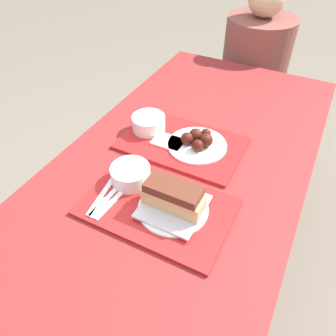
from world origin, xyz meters
TOP-DOWN VIEW (x-y plane):
  - ground_plane at (0.00, 0.00)m, footprint 12.00×12.00m
  - picnic_table at (0.00, 0.00)m, footprint 0.84×1.87m
  - picnic_bench_far at (0.00, 1.16)m, footprint 0.80×0.28m
  - tray_near at (0.02, -0.15)m, footprint 0.45×0.29m
  - tray_far at (-0.04, 0.17)m, footprint 0.45×0.29m
  - bowl_coleslaw_near at (-0.10, -0.09)m, footprint 0.13×0.13m
  - brisket_sandwich_plate at (0.07, -0.13)m, footprint 0.21×0.21m
  - plastic_fork_near at (-0.13, -0.19)m, footprint 0.02×0.17m
  - plastic_knife_near at (-0.11, -0.19)m, footprint 0.03×0.17m
  - plastic_spoon_near at (-0.15, -0.19)m, footprint 0.04×0.17m
  - condiment_packet at (0.02, -0.08)m, footprint 0.04×0.03m
  - bowl_coleslaw_far at (-0.20, 0.19)m, footprint 0.13×0.13m
  - wings_plate_far at (0.01, 0.18)m, footprint 0.22×0.22m
  - napkin_far at (-0.09, 0.15)m, footprint 0.11×0.08m
  - person_seated_across at (-0.03, 1.16)m, footprint 0.38×0.38m

SIDE VIEW (x-z plane):
  - ground_plane at x=0.00m, z-range 0.00..0.00m
  - picnic_bench_far at x=0.00m, z-range 0.14..0.56m
  - picnic_table at x=0.00m, z-range 0.29..1.05m
  - person_seated_across at x=-0.03m, z-range 0.36..1.07m
  - tray_near at x=0.02m, z-range 0.76..0.77m
  - tray_far at x=-0.04m, z-range 0.76..0.77m
  - plastic_fork_near at x=-0.13m, z-range 0.77..0.78m
  - plastic_knife_near at x=-0.11m, z-range 0.77..0.78m
  - plastic_spoon_near at x=-0.15m, z-range 0.77..0.78m
  - condiment_packet at x=0.02m, z-range 0.77..0.78m
  - napkin_far at x=-0.09m, z-range 0.77..0.78m
  - wings_plate_far at x=0.01m, z-range 0.76..0.82m
  - bowl_coleslaw_near at x=-0.10m, z-range 0.77..0.83m
  - bowl_coleslaw_far at x=-0.20m, z-range 0.77..0.83m
  - brisket_sandwich_plate at x=0.07m, z-range 0.76..0.86m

